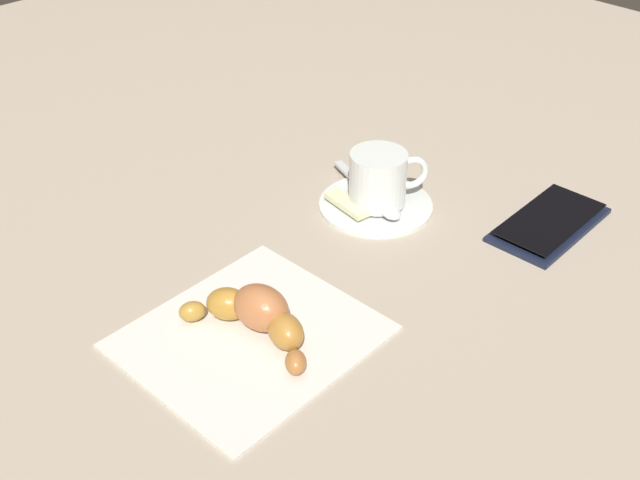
% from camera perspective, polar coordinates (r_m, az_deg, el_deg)
% --- Properties ---
extents(ground_plane, '(1.80, 1.80, 0.00)m').
position_cam_1_polar(ground_plane, '(0.76, -1.61, -1.59)').
color(ground_plane, '#B1A28C').
extents(saucer, '(0.12, 0.12, 0.01)m').
position_cam_1_polar(saucer, '(0.84, 4.07, 2.67)').
color(saucer, white).
rests_on(saucer, ground).
extents(espresso_cup, '(0.08, 0.06, 0.06)m').
position_cam_1_polar(espresso_cup, '(0.82, 4.33, 4.54)').
color(espresso_cup, white).
rests_on(espresso_cup, saucer).
extents(teaspoon, '(0.06, 0.13, 0.01)m').
position_cam_1_polar(teaspoon, '(0.83, 4.08, 3.00)').
color(teaspoon, silver).
rests_on(teaspoon, saucer).
extents(sugar_packet, '(0.03, 0.06, 0.01)m').
position_cam_1_polar(sugar_packet, '(0.82, 2.00, 2.62)').
color(sugar_packet, beige).
rests_on(sugar_packet, saucer).
extents(napkin, '(0.20, 0.18, 0.00)m').
position_cam_1_polar(napkin, '(0.68, -5.08, -6.92)').
color(napkin, silver).
rests_on(napkin, ground).
extents(croissant, '(0.08, 0.14, 0.04)m').
position_cam_1_polar(croissant, '(0.67, -4.58, -5.37)').
color(croissant, '#B36D35').
rests_on(croissant, napkin).
extents(cell_phone, '(0.14, 0.08, 0.01)m').
position_cam_1_polar(cell_phone, '(0.84, 16.31, 1.24)').
color(cell_phone, '#171D32').
rests_on(cell_phone, ground).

